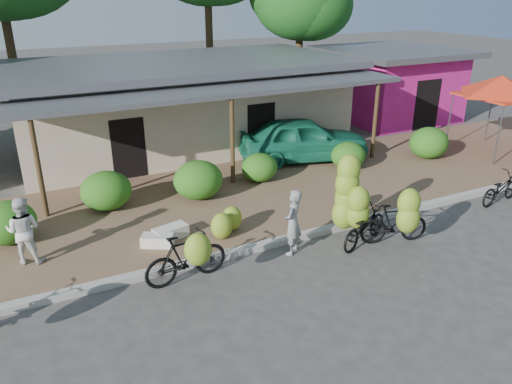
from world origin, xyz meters
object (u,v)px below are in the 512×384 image
red_canopy (501,86)px  sack_near (171,232)px  bike_center (356,209)px  bike_far_right (501,189)px  sack_far (157,240)px  bike_right (398,220)px  vendor (293,222)px  bike_left (188,257)px  teal_van (303,139)px  bystander (23,230)px

red_canopy → sack_near: size_ratio=4.12×
bike_center → bike_far_right: size_ratio=1.23×
bike_center → sack_near: bike_center is taller
sack_far → bike_right: bearing=-24.8°
red_canopy → bike_far_right: bearing=-137.0°
bike_right → vendor: bike_right is taller
sack_near → vendor: size_ratio=0.52×
bike_left → sack_near: size_ratio=2.26×
sack_near → bike_right: bearing=-28.9°
bike_far_right → sack_far: bike_far_right is taller
bike_left → bike_center: bike_center is taller
bike_center → sack_far: (-4.55, 1.75, -0.61)m
bike_center → sack_far: bearing=47.5°
red_canopy → teal_van: bearing=161.1°
sack_far → bystander: size_ratio=0.48×
bystander → red_canopy: bearing=-153.0°
vendor → bike_far_right: bearing=137.4°
bike_right → bike_far_right: size_ratio=1.00×
bike_right → vendor: size_ratio=1.11×
bike_right → bike_left: bearing=98.8°
red_canopy → bike_left: red_canopy is taller
teal_van → bike_right: bearing=-175.6°
sack_near → bystander: bystander is taller
bike_left → bike_right: bearing=-102.7°
bystander → teal_van: bearing=-136.9°
bike_center → vendor: (-1.70, 0.16, -0.06)m
bike_left → vendor: vendor is taller
red_canopy → bike_center: size_ratio=1.57×
sack_far → bystander: 2.97m
bike_center → bike_right: 1.04m
bike_left → sack_far: (-0.18, 1.71, -0.38)m
bike_left → sack_far: 1.76m
bike_center → bystander: size_ratio=1.41×
bike_left → bike_right: bike_right is taller
red_canopy → teal_van: size_ratio=0.76×
red_canopy → vendor: red_canopy is taller
red_canopy → bike_right: size_ratio=1.94×
bike_far_right → bike_center: bearing=81.5°
sack_near → bike_left: bearing=-96.7°
teal_van → bystander: bearing=125.0°
vendor → bike_center: bearing=133.5°
sack_near → sack_far: (-0.41, -0.25, -0.01)m
bike_right → teal_van: bike_right is taller
red_canopy → vendor: 11.18m
bike_left → bike_center: (4.36, -0.04, 0.23)m
teal_van → sack_near: bearing=136.4°
red_canopy → vendor: size_ratio=2.16×
sack_near → bystander: size_ratio=0.54×
bike_far_right → bystander: bearing=71.2°
red_canopy → sack_near: red_canopy is taller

